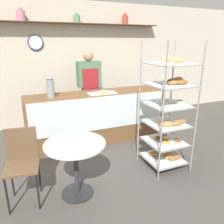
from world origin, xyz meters
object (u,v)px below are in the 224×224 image
object	(u,v)px
pastry_rack	(168,116)
coffee_carafe	(50,87)
person_worker	(89,89)
cafe_chair	(22,158)
donut_tray_counter	(100,93)
cafe_table	(76,156)

from	to	relation	value
pastry_rack	coffee_carafe	xyz separation A→B (m)	(-1.47, 1.29, 0.29)
person_worker	cafe_chair	bearing A→B (deg)	-127.60
person_worker	cafe_chair	xyz separation A→B (m)	(-1.38, -1.80, -0.36)
pastry_rack	person_worker	xyz separation A→B (m)	(-0.63, 1.83, 0.09)
coffee_carafe	donut_tray_counter	size ratio (longest dim) A/B	0.68
pastry_rack	cafe_table	size ratio (longest dim) A/B	2.56
person_worker	donut_tray_counter	distance (m)	0.62
person_worker	coffee_carafe	world-z (taller)	person_worker
cafe_chair	coffee_carafe	bearing A→B (deg)	74.63
person_worker	donut_tray_counter	xyz separation A→B (m)	(0.02, -0.62, 0.05)
pastry_rack	cafe_chair	distance (m)	2.03
person_worker	coffee_carafe	xyz separation A→B (m)	(-0.84, -0.54, 0.20)
cafe_table	donut_tray_counter	bearing A→B (deg)	58.95
person_worker	cafe_table	xyz separation A→B (m)	(-0.79, -1.96, -0.38)
person_worker	cafe_table	size ratio (longest dim) A/B	2.30
cafe_chair	pastry_rack	bearing A→B (deg)	6.91
cafe_chair	person_worker	bearing A→B (deg)	60.30
cafe_table	cafe_chair	world-z (taller)	cafe_chair
pastry_rack	coffee_carafe	world-z (taller)	pastry_rack
person_worker	cafe_table	bearing A→B (deg)	-111.79
pastry_rack	cafe_chair	world-z (taller)	pastry_rack
pastry_rack	coffee_carafe	size ratio (longest dim) A/B	5.30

